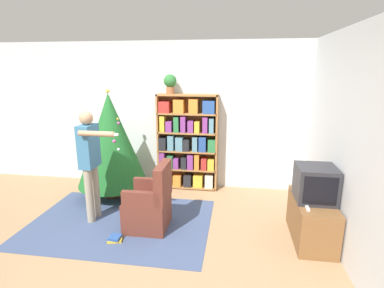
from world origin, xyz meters
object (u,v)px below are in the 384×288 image
(christmas_tree, at_px, (111,140))
(armchair, at_px, (150,205))
(bookshelf, at_px, (187,143))
(television, at_px, (315,183))
(standing_person, at_px, (90,158))
(potted_plant, at_px, (170,83))

(christmas_tree, distance_m, armchair, 1.48)
(bookshelf, height_order, television, bookshelf)
(television, distance_m, christmas_tree, 3.18)
(television, xyz_separation_m, christmas_tree, (-3.03, 0.94, 0.22))
(bookshelf, distance_m, television, 2.35)
(television, xyz_separation_m, standing_person, (-2.97, 0.10, 0.17))
(christmas_tree, bearing_deg, potted_plant, 31.06)
(christmas_tree, height_order, armchair, christmas_tree)
(christmas_tree, relative_size, armchair, 1.98)
(christmas_tree, height_order, standing_person, christmas_tree)
(armchair, bearing_deg, christmas_tree, -136.12)
(television, height_order, christmas_tree, christmas_tree)
(bookshelf, bearing_deg, potted_plant, 178.38)
(armchair, height_order, potted_plant, potted_plant)
(television, bearing_deg, potted_plant, 145.21)
(christmas_tree, bearing_deg, bookshelf, 24.04)
(standing_person, bearing_deg, armchair, 84.52)
(bookshelf, xyz_separation_m, standing_person, (-1.14, -1.37, 0.08))
(bookshelf, height_order, standing_person, bookshelf)
(television, height_order, armchair, television)
(armchair, bearing_deg, television, 89.93)
(television, bearing_deg, bookshelf, 141.26)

